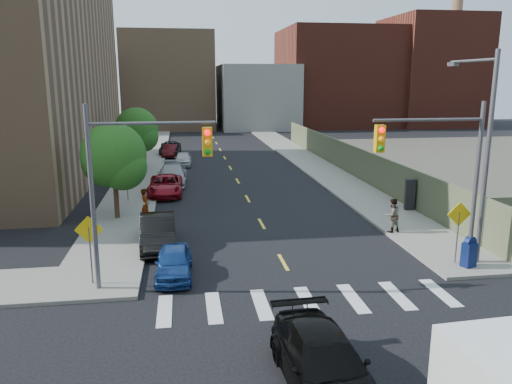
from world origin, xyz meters
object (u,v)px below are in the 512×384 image
object	(u,v)px
parked_car_silver	(172,174)
parked_car_grey	(170,148)
parked_car_white	(183,159)
black_sedan	(324,364)
parked_car_maroon	(170,151)
payphone	(410,194)
mailbox	(469,252)
pedestrian_west	(145,206)
parked_car_red	(165,185)
pedestrian_east	(392,215)
parked_car_black	(158,232)
parked_car_blue	(174,262)

from	to	relation	value
parked_car_silver	parked_car_grey	size ratio (longest dim) A/B	1.10
parked_car_white	black_sedan	bearing A→B (deg)	-82.44
parked_car_white	parked_car_maroon	xyz separation A→B (m)	(-1.30, 5.72, -0.02)
black_sedan	payphone	size ratio (longest dim) A/B	2.72
parked_car_silver	mailbox	size ratio (longest dim) A/B	3.96
pedestrian_west	parked_car_grey	bearing A→B (deg)	-14.03
parked_car_red	parked_car_white	world-z (taller)	parked_car_red
mailbox	pedestrian_east	bearing A→B (deg)	83.96
parked_car_black	parked_car_white	size ratio (longest dim) A/B	1.23
parked_car_white	parked_car_grey	bearing A→B (deg)	101.87
parked_car_white	parked_car_silver	bearing A→B (deg)	-93.90
parked_car_blue	parked_car_white	bearing A→B (deg)	90.30
payphone	parked_car_silver	bearing A→B (deg)	157.66
parked_car_maroon	pedestrian_west	distance (m)	25.02
parked_car_white	mailbox	world-z (taller)	mailbox
parked_car_silver	parked_car_grey	bearing A→B (deg)	93.80
black_sedan	parked_car_white	bearing A→B (deg)	92.87
parked_car_white	parked_car_maroon	bearing A→B (deg)	104.81
parked_car_silver	parked_car_white	world-z (taller)	parked_car_silver
parked_car_white	parked_car_blue	bearing A→B (deg)	-89.06
parked_car_red	mailbox	world-z (taller)	mailbox
parked_car_maroon	payphone	bearing A→B (deg)	-53.71
parked_car_maroon	payphone	world-z (taller)	payphone
pedestrian_east	parked_car_black	bearing A→B (deg)	-14.17
parked_car_white	mailbox	xyz separation A→B (m)	(11.70, -27.87, 0.15)
parked_car_red	parked_car_white	distance (m)	11.99
parked_car_red	parked_car_blue	bearing A→B (deg)	-85.84
payphone	pedestrian_west	bearing A→B (deg)	-164.01
black_sedan	parked_car_maroon	bearing A→B (deg)	93.90
parked_car_white	parked_car_grey	world-z (taller)	parked_car_grey
parked_car_white	pedestrian_east	size ratio (longest dim) A/B	2.14
parked_car_black	parked_car_red	bearing A→B (deg)	86.76
parked_car_white	pedestrian_west	xyz separation A→B (m)	(-2.10, -19.28, 0.47)
payphone	parked_car_black	bearing A→B (deg)	-149.91
parked_car_blue	parked_car_white	size ratio (longest dim) A/B	0.96
parked_car_grey	pedestrian_west	bearing A→B (deg)	-90.25
payphone	pedestrian_east	size ratio (longest dim) A/B	1.06
parked_car_red	parked_car_silver	size ratio (longest dim) A/B	0.94
parked_car_grey	pedestrian_east	distance (m)	32.48
parked_car_blue	black_sedan	size ratio (longest dim) A/B	0.71
parked_car_black	pedestrian_west	world-z (taller)	pedestrian_west
parked_car_white	black_sedan	distance (m)	35.18
parked_car_grey	parked_car_maroon	bearing A→B (deg)	-88.54
parked_car_blue	parked_car_grey	world-z (taller)	parked_car_grey
parked_car_silver	payphone	size ratio (longest dim) A/B	2.84
parked_car_blue	parked_car_grey	size ratio (longest dim) A/B	0.75
parked_car_black	parked_car_silver	size ratio (longest dim) A/B	0.88
parked_car_black	black_sedan	size ratio (longest dim) A/B	0.92
mailbox	pedestrian_east	size ratio (longest dim) A/B	0.76
parked_car_maroon	pedestrian_west	size ratio (longest dim) A/B	1.96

